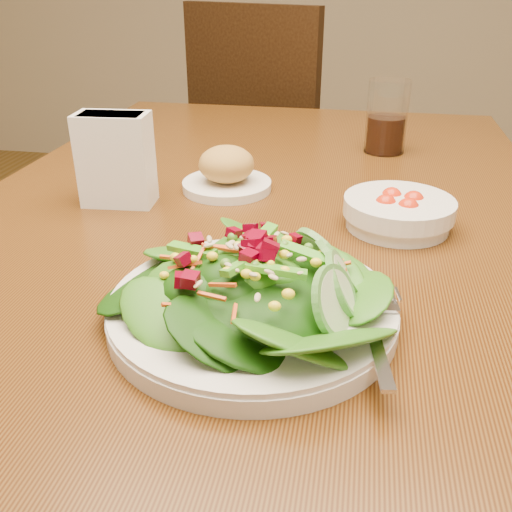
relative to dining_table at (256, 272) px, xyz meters
name	(u,v)px	position (x,y,z in m)	size (l,w,h in m)	color
dining_table	(256,272)	(0.00, 0.00, 0.00)	(0.90, 1.40, 0.75)	#583713
chair_far	(273,157)	(-0.13, 1.01, -0.13)	(0.59, 0.59, 0.98)	black
salad_plate	(262,294)	(0.06, -0.28, 0.13)	(0.30, 0.29, 0.08)	white
bread_plate	(227,172)	(-0.06, 0.08, 0.13)	(0.14, 0.14, 0.07)	white
tomato_bowl	(398,212)	(0.20, -0.02, 0.12)	(0.15, 0.15, 0.05)	white
drinking_glass	(386,122)	(0.19, 0.35, 0.16)	(0.08, 0.08, 0.14)	silver
napkin_holder	(116,157)	(-0.21, 0.00, 0.17)	(0.11, 0.07, 0.14)	white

